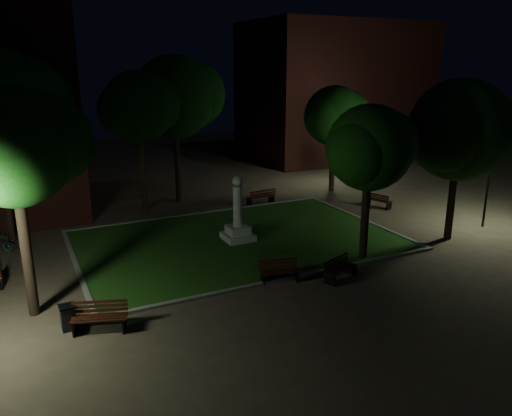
{
  "coord_description": "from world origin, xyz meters",
  "views": [
    {
      "loc": [
        -9.47,
        -19.2,
        8.41
      ],
      "look_at": [
        0.5,
        1.0,
        1.89
      ],
      "focal_mm": 35.0,
      "sensor_mm": 36.0,
      "label": 1
    }
  ],
  "objects": [
    {
      "name": "tree_east",
      "position": [
        9.67,
        -2.33,
        5.42
      ],
      "size": [
        5.9,
        4.82,
        7.84
      ],
      "color": "black",
      "rests_on": "ground"
    },
    {
      "name": "bench_west_near",
      "position": [
        -7.58,
        -3.85,
        0.46
      ],
      "size": [
        1.88,
        1.16,
        0.98
      ],
      "rotation": [
        0.0,
        0.0,
        -0.33
      ],
      "color": "black",
      "rests_on": "ground"
    },
    {
      "name": "tree_west",
      "position": [
        -9.37,
        -1.7,
        5.87
      ],
      "size": [
        4.81,
        3.93,
        7.85
      ],
      "color": "black",
      "rests_on": "ground"
    },
    {
      "name": "monument",
      "position": [
        0.0,
        2.0,
        0.96
      ],
      "size": [
        1.4,
        1.4,
        3.2
      ],
      "color": "#A39E94",
      "rests_on": "lawn"
    },
    {
      "name": "bench_near_right",
      "position": [
        1.82,
        -3.96,
        0.42
      ],
      "size": [
        1.72,
        1.05,
        0.89
      ],
      "rotation": [
        0.0,
        0.0,
        0.33
      ],
      "color": "black",
      "rests_on": "ground"
    },
    {
      "name": "trash_bin",
      "position": [
        -8.5,
        -3.3,
        0.43
      ],
      "size": [
        0.52,
        0.52,
        0.85
      ],
      "color": "black",
      "rests_on": "ground"
    },
    {
      "name": "tree_north_wl",
      "position": [
        -2.77,
        8.95,
        6.13
      ],
      "size": [
        4.91,
        4.01,
        8.15
      ],
      "color": "black",
      "rests_on": "ground"
    },
    {
      "name": "lamppost_ne",
      "position": [
        11.09,
        9.89,
        3.08
      ],
      "size": [
        1.18,
        0.28,
        4.4
      ],
      "color": "black",
      "rests_on": "ground"
    },
    {
      "name": "lamppost_se",
      "position": [
        12.73,
        -1.76,
        3.06
      ],
      "size": [
        1.18,
        0.28,
        4.36
      ],
      "color": "black",
      "rests_on": "ground"
    },
    {
      "name": "building_far",
      "position": [
        18.0,
        20.0,
        6.0
      ],
      "size": [
        16.0,
        10.0,
        12.0
      ],
      "primitive_type": "cube",
      "color": "#441713",
      "rests_on": "ground"
    },
    {
      "name": "tree_se",
      "position": [
        4.17,
        -2.58,
        5.0
      ],
      "size": [
        4.52,
        3.69,
        6.86
      ],
      "color": "black",
      "rests_on": "ground"
    },
    {
      "name": "tree_far_north",
      "position": [
        -0.19,
        10.43,
        6.5
      ],
      "size": [
        6.12,
        4.99,
        9.0
      ],
      "color": "black",
      "rests_on": "ground"
    },
    {
      "name": "bench_right_side",
      "position": [
        10.08,
        3.67,
        0.43
      ],
      "size": [
        1.09,
        1.74,
        0.9
      ],
      "rotation": [
        0.0,
        0.0,
        1.92
      ],
      "color": "black",
      "rests_on": "ground"
    },
    {
      "name": "lawn_kerb",
      "position": [
        0.0,
        2.0,
        0.06
      ],
      "size": [
        15.4,
        10.4,
        0.12
      ],
      "color": "slate",
      "rests_on": "ground"
    },
    {
      "name": "ground",
      "position": [
        0.0,
        0.0,
        0.0
      ],
      "size": [
        80.0,
        80.0,
        0.0
      ],
      "primitive_type": "plane",
      "color": "brown"
    },
    {
      "name": "bench_far_side",
      "position": [
        3.99,
        7.35,
        0.47
      ],
      "size": [
        1.84,
        0.74,
        0.99
      ],
      "rotation": [
        0.0,
        0.0,
        3.2
      ],
      "color": "black",
      "rests_on": "ground"
    },
    {
      "name": "bench_near_left",
      "position": [
        -0.46,
        -3.05,
        0.41
      ],
      "size": [
        1.69,
        0.94,
        0.88
      ],
      "rotation": [
        0.0,
        0.0,
        -0.25
      ],
      "color": "black",
      "rests_on": "ground"
    },
    {
      "name": "lawn",
      "position": [
        0.0,
        2.0,
        0.04
      ],
      "size": [
        15.0,
        10.0,
        0.08
      ],
      "primitive_type": "cube",
      "color": "#244E15",
      "rests_on": "ground"
    },
    {
      "name": "tree_ne",
      "position": [
        10.03,
        8.38,
        5.1
      ],
      "size": [
        4.9,
        4.0,
        7.1
      ],
      "color": "black",
      "rests_on": "ground"
    }
  ]
}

